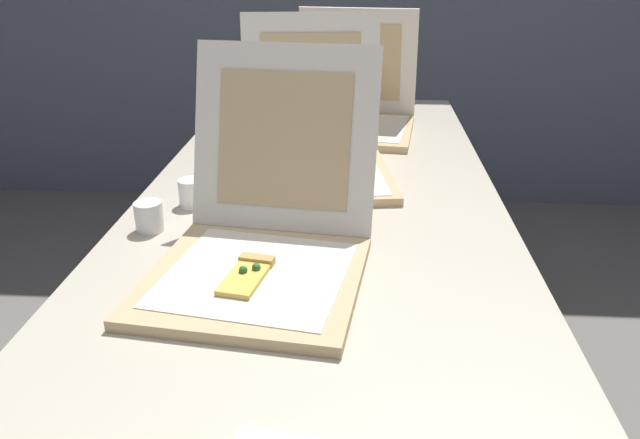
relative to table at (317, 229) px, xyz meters
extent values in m
cube|color=#BCB29E|center=(0.00, 0.00, 0.03)|extent=(0.90, 2.35, 0.03)
cylinder|color=#38383D|center=(-0.38, 1.11, -0.34)|extent=(0.04, 0.04, 0.71)
cylinder|color=#38383D|center=(0.38, 1.11, -0.34)|extent=(0.04, 0.04, 0.71)
cube|color=tan|center=(-0.09, -0.35, 0.06)|extent=(0.43, 0.43, 0.02)
cube|color=silver|center=(-0.09, -0.35, 0.07)|extent=(0.37, 0.37, 0.00)
cube|color=silver|center=(-0.06, -0.10, 0.25)|extent=(0.40, 0.16, 0.38)
cube|color=tan|center=(-0.06, -0.10, 0.25)|extent=(0.29, 0.12, 0.27)
cube|color=#E5B74C|center=(-0.10, -0.37, 0.07)|extent=(0.09, 0.14, 0.01)
cube|color=tan|center=(-0.09, -0.31, 0.08)|extent=(0.07, 0.04, 0.02)
sphere|color=#2D6628|center=(-0.09, -0.35, 0.08)|extent=(0.02, 0.02, 0.02)
sphere|color=#2D6628|center=(-0.11, -0.36, 0.08)|extent=(0.02, 0.02, 0.02)
cube|color=tan|center=(-0.01, 0.21, 0.06)|extent=(0.44, 0.44, 0.02)
cube|color=silver|center=(-0.02, 0.21, 0.07)|extent=(0.40, 0.40, 0.00)
cube|color=silver|center=(-0.04, 0.43, 0.26)|extent=(0.39, 0.11, 0.39)
cube|color=tan|center=(-0.04, 0.42, 0.26)|extent=(0.28, 0.08, 0.28)
cube|color=tan|center=(0.07, 0.67, 0.06)|extent=(0.43, 0.43, 0.02)
cube|color=silver|center=(0.08, 0.68, 0.07)|extent=(0.38, 0.38, 0.00)
cube|color=silver|center=(0.09, 0.81, 0.25)|extent=(0.40, 0.17, 0.37)
cube|color=tan|center=(0.09, 0.80, 0.25)|extent=(0.29, 0.12, 0.27)
cube|color=#EAC156|center=(0.10, 0.69, 0.07)|extent=(0.10, 0.12, 0.01)
cube|color=tan|center=(0.08, 0.74, 0.08)|extent=(0.07, 0.05, 0.02)
sphere|color=#2D6628|center=(0.10, 0.70, 0.08)|extent=(0.02, 0.02, 0.02)
cylinder|color=white|center=(-0.36, -0.13, 0.08)|extent=(0.06, 0.06, 0.07)
cylinder|color=white|center=(-0.30, 0.02, 0.08)|extent=(0.06, 0.06, 0.07)
camera|label=1|loc=(0.10, -1.34, 0.62)|focal=34.67mm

